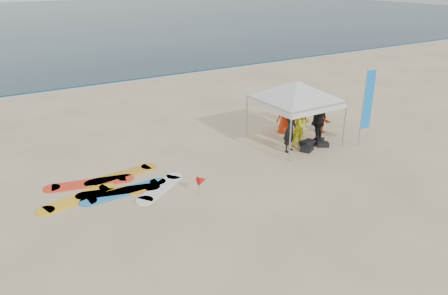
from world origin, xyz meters
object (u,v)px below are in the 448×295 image
Objects in this scene: marker_pennant at (202,180)px; surfboard_spread at (115,188)px; person_yellow at (303,125)px; feather_flag at (368,101)px; canopy_tent at (297,81)px; person_black_a at (290,129)px; person_seated at (322,121)px; person_black_b at (319,121)px; person_orange_a at (299,119)px; person_orange_b at (285,114)px.

marker_pennant is 0.14× the size of surfboard_spread.
feather_flag reaches higher than person_yellow.
canopy_tent reaches higher than surfboard_spread.
person_black_a reaches higher than person_yellow.
feather_flag is (2.18, -1.72, -0.73)m from canopy_tent.
person_black_a is at bearing 117.69° from person_seated.
surfboard_spread is (-7.65, -0.11, -2.55)m from canopy_tent.
person_seated is (1.09, 0.91, -0.46)m from person_black_b.
marker_pennant is (-5.40, -1.94, -2.09)m from canopy_tent.
person_orange_a is at bearing 96.20° from person_seated.
person_seated is at bearing 10.69° from canopy_tent.
person_yellow is 0.93× the size of person_black_b.
feather_flag is 4.95× the size of marker_pennant.
feather_flag is at bearing -164.95° from person_seated.
feather_flag is 0.71× the size of surfboard_spread.
person_yellow is 2.07m from person_seated.
canopy_tent reaches higher than person_black_b.
person_orange_a is 8.25m from surfboard_spread.
person_orange_b is 3.50m from feather_flag.
feather_flag is at bearing -9.31° from surfboard_spread.
marker_pennant is at bearing 114.61° from person_seated.
person_black_b is at bearing 86.66° from person_orange_b.
canopy_tent is at bearing 0.82° from surfboard_spread.
person_yellow reaches higher than marker_pennant.
marker_pennant is (-5.82, -3.08, -0.36)m from person_orange_b.
person_black_b is (1.56, 0.09, 0.05)m from person_black_a.
person_yellow reaches higher than person_orange_a.
canopy_tent reaches higher than person_seated.
canopy_tent is at bearing 8.22° from person_black_a.
person_orange_a is at bearing 84.33° from person_orange_b.
person_orange_b is (-0.38, 1.69, -0.10)m from person_black_b.
feather_flag is 7.71m from marker_pennant.
person_black_a is 1.67m from person_orange_a.
person_orange_a is 1.60× the size of person_seated.
person_orange_a is at bearing 127.71° from feather_flag.
surfboard_spread is at bearing -0.58° from person_orange_a.
person_seated is 7.65m from marker_pennant.
feather_flag is (1.76, -2.86, 1.00)m from person_orange_b.
marker_pennant is (-7.58, -0.22, -1.36)m from feather_flag.
person_black_b is 1.49m from person_seated.
marker_pennant is at bearing -172.97° from person_yellow.
person_seated is at bearing 175.11° from person_orange_a.
person_seated is 0.22× the size of surfboard_spread.
person_seated is (1.86, 0.81, -0.38)m from person_yellow.
person_orange_b reaches higher than person_seated.
person_black_a reaches higher than marker_pennant.
marker_pennant is (-6.20, -1.39, -0.46)m from person_black_b.
feather_flag is at bearing -51.92° from person_black_a.
person_orange_b is (-0.14, 0.76, 0.06)m from person_orange_a.
person_orange_b is at bearing 69.90° from canopy_tent.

